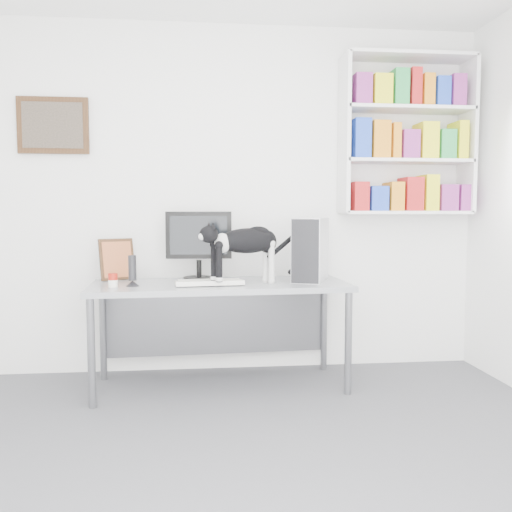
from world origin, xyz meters
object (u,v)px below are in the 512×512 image
pc_tower (311,249)px  speaker (132,270)px  leaning_print (117,259)px  cat (245,255)px  bookshelf (407,135)px  soup_can (113,280)px  monitor (199,245)px  desk (220,335)px  keyboard (210,283)px

pc_tower → speaker: pc_tower is taller
leaning_print → cat: 0.99m
bookshelf → soup_can: 2.48m
bookshelf → monitor: bearing=-175.9°
bookshelf → desk: size_ratio=0.69×
pc_tower → leaning_print: bearing=-165.3°
desk → monitor: 0.68m
desk → bookshelf: bearing=9.2°
keyboard → leaning_print: leaning_print is taller
keyboard → cat: 0.31m
desk → keyboard: bearing=-127.1°
speaker → cat: bearing=-10.0°
bookshelf → desk: bookshelf is taller
keyboard → soup_can: 0.65m
pc_tower → cat: bearing=-138.1°
monitor → pc_tower: bearing=-5.1°
pc_tower → monitor: bearing=-167.0°
speaker → bookshelf: bearing=1.5°
keyboard → monitor: bearing=97.7°
monitor → keyboard: size_ratio=1.11×
bookshelf → desk: (-1.47, -0.31, -1.47)m
leaning_print → soup_can: bearing=-112.6°
speaker → pc_tower: bearing=-1.6°
bookshelf → leaning_print: bookshelf is taller
bookshelf → keyboard: 1.94m
bookshelf → soup_can: bookshelf is taller
soup_can → cat: 0.91m
bookshelf → desk: 2.11m
pc_tower → leaning_print: size_ratio=1.44×
soup_can → cat: cat is taller
speaker → soup_can: speaker is taller
pc_tower → bookshelf: bearing=37.5°
speaker → leaning_print: bearing=103.2°
monitor → cat: bearing=-40.7°
monitor → keyboard: bearing=-74.0°
desk → monitor: bearing=124.2°
bookshelf → speaker: bookshelf is taller
cat → desk: bearing=123.4°
bookshelf → cat: 1.64m
monitor → cat: size_ratio=0.78×
cat → keyboard: bearing=157.0°
leaning_print → speaker: bearing=-93.4°
bookshelf → speaker: (-2.07, -0.42, -0.99)m
monitor → speaker: monitor is taller
bookshelf → leaning_print: bearing=-178.2°
monitor → speaker: size_ratio=2.36×
keyboard → soup_can: (-0.65, -0.03, 0.03)m
leaning_print → cat: bearing=-47.6°
pc_tower → soup_can: pc_tower is taller
keyboard → pc_tower: (0.75, 0.19, 0.21)m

